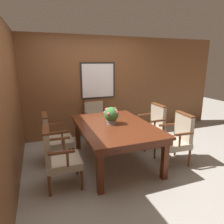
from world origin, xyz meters
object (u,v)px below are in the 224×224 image
object	(u,v)px
chair_head_far	(96,119)
chair_left_near	(58,156)
chair_right_near	(177,137)
dining_table	(115,129)
chair_right_far	(152,124)
chair_left_far	(54,137)
potted_plant	(111,115)

from	to	relation	value
chair_head_far	chair_left_near	xyz separation A→B (m)	(-1.07, -1.70, 0.00)
chair_right_near	chair_left_near	bearing A→B (deg)	-86.10
dining_table	chair_right_near	size ratio (longest dim) A/B	1.95
chair_right_far	chair_left_near	size ratio (longest dim) A/B	1.00
chair_left_far	chair_left_near	xyz separation A→B (m)	(-0.01, -0.81, 0.00)
chair_left_far	potted_plant	distance (m)	1.14
potted_plant	chair_left_far	bearing A→B (deg)	161.19
dining_table	chair_right_far	size ratio (longest dim) A/B	1.95
chair_right_near	chair_left_near	size ratio (longest dim) A/B	1.00
dining_table	potted_plant	bearing A→B (deg)	130.08
chair_left_near	chair_head_far	bearing A→B (deg)	-30.15
chair_right_near	chair_head_far	distance (m)	2.01
dining_table	chair_left_near	xyz separation A→B (m)	(-1.07, -0.41, -0.15)
chair_left_far	chair_head_far	world-z (taller)	same
dining_table	chair_head_far	xyz separation A→B (m)	(0.00, 1.30, -0.15)
chair_left_far	chair_head_far	size ratio (longest dim) A/B	1.00
chair_right_near	chair_head_far	size ratio (longest dim) A/B	1.00
chair_head_far	dining_table	bearing A→B (deg)	-92.85
chair_left_near	dining_table	bearing A→B (deg)	-67.18
dining_table	chair_right_near	bearing A→B (deg)	-21.25
dining_table	chair_right_far	bearing A→B (deg)	21.07
chair_head_far	chair_left_near	world-z (taller)	same
chair_right_far	chair_right_near	world-z (taller)	same
chair_left_far	chair_left_near	world-z (taller)	same
chair_right_far	chair_head_far	distance (m)	1.38
chair_head_far	potted_plant	xyz separation A→B (m)	(-0.05, -1.24, 0.41)
chair_right_near	dining_table	bearing A→B (deg)	-107.21
dining_table	chair_head_far	distance (m)	1.31
dining_table	chair_left_near	bearing A→B (deg)	-159.12
chair_right_near	chair_left_far	xyz separation A→B (m)	(-2.12, 0.81, 0.00)
chair_right_near	potted_plant	distance (m)	1.27
chair_right_near	chair_head_far	xyz separation A→B (m)	(-1.06, 1.71, 0.00)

